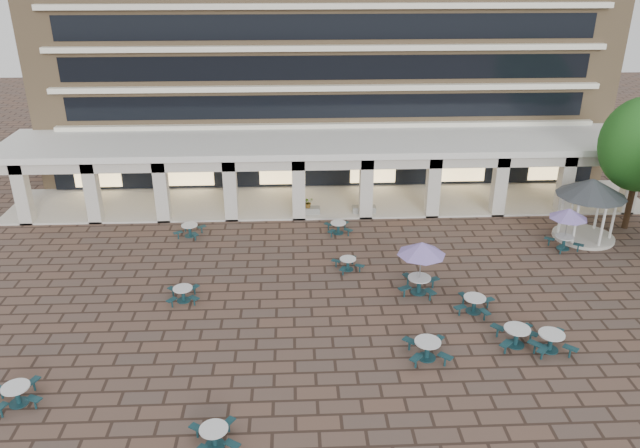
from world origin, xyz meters
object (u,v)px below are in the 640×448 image
Objects in this scene: picnic_table_0 at (17,393)px; planter_left at (308,208)px; picnic_table_2 at (427,348)px; planter_right at (364,206)px; gazebo at (591,194)px.

picnic_table_0 is 1.42× the size of planter_left.
picnic_table_2 is 1.28× the size of planter_right.
picnic_table_0 is at bearing -154.13° from gazebo.
picnic_table_0 is 16.11m from picnic_table_2.
planter_left is at bearing 35.17° from picnic_table_0.
gazebo reaches higher than planter_left.
picnic_table_2 is at bearing -14.20° from picnic_table_0.
picnic_table_0 is 0.54× the size of gazebo.
planter_left is 3.60m from planter_right.
picnic_table_2 is 16.10m from planter_left.
gazebo reaches higher than picnic_table_2.
picnic_table_2 is 1.28× the size of planter_left.
picnic_table_0 is 1.11× the size of picnic_table_2.
picnic_table_2 is 0.49× the size of gazebo.
gazebo is at bearing 41.95° from picnic_table_2.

